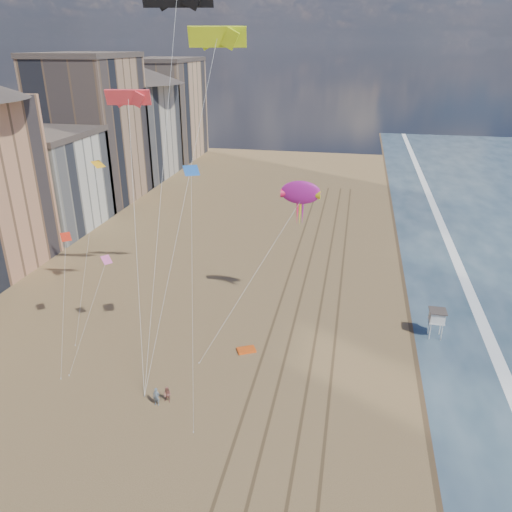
{
  "coord_description": "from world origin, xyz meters",
  "views": [
    {
      "loc": [
        6.94,
        -22.38,
        30.63
      ],
      "look_at": [
        -2.83,
        26.0,
        9.5
      ],
      "focal_mm": 35.0,
      "sensor_mm": 36.0,
      "label": 1
    }
  ],
  "objects_px": {
    "grounded_kite": "(246,350)",
    "kite_flyer_a": "(156,397)",
    "kite_flyer_b": "(167,395)",
    "lifeguard_stand": "(437,317)",
    "show_kite": "(301,193)"
  },
  "relations": [
    {
      "from": "lifeguard_stand",
      "to": "show_kite",
      "type": "height_order",
      "value": "show_kite"
    },
    {
      "from": "kite_flyer_a",
      "to": "lifeguard_stand",
      "type": "bearing_deg",
      "value": 35.57
    },
    {
      "from": "lifeguard_stand",
      "to": "grounded_kite",
      "type": "xyz_separation_m",
      "value": [
        -20.24,
        -6.99,
        -2.49
      ]
    },
    {
      "from": "show_kite",
      "to": "kite_flyer_a",
      "type": "relative_size",
      "value": 11.61
    },
    {
      "from": "show_kite",
      "to": "lifeguard_stand",
      "type": "bearing_deg",
      "value": -7.79
    },
    {
      "from": "lifeguard_stand",
      "to": "kite_flyer_a",
      "type": "distance_m",
      "value": 31.53
    },
    {
      "from": "lifeguard_stand",
      "to": "show_kite",
      "type": "xyz_separation_m",
      "value": [
        -15.97,
        2.19,
        12.7
      ]
    },
    {
      "from": "show_kite",
      "to": "grounded_kite",
      "type": "bearing_deg",
      "value": -114.95
    },
    {
      "from": "kite_flyer_a",
      "to": "kite_flyer_b",
      "type": "xyz_separation_m",
      "value": [
        0.85,
        0.58,
        -0.08
      ]
    },
    {
      "from": "grounded_kite",
      "to": "kite_flyer_b",
      "type": "relative_size",
      "value": 1.2
    },
    {
      "from": "kite_flyer_a",
      "to": "grounded_kite",
      "type": "bearing_deg",
      "value": 61.28
    },
    {
      "from": "kite_flyer_a",
      "to": "kite_flyer_b",
      "type": "height_order",
      "value": "kite_flyer_a"
    },
    {
      "from": "lifeguard_stand",
      "to": "kite_flyer_b",
      "type": "height_order",
      "value": "lifeguard_stand"
    },
    {
      "from": "kite_flyer_b",
      "to": "lifeguard_stand",
      "type": "bearing_deg",
      "value": 45.55
    },
    {
      "from": "grounded_kite",
      "to": "kite_flyer_a",
      "type": "bearing_deg",
      "value": -148.08
    }
  ]
}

